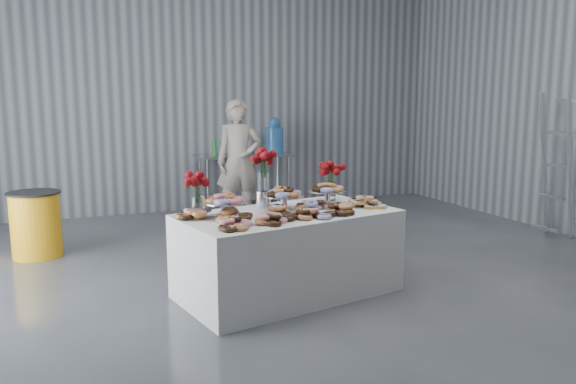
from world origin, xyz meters
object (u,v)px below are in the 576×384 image
at_px(display_table, 288,253).
at_px(trash_barrel, 36,224).
at_px(person, 239,162).
at_px(stepladder, 557,165).
at_px(prep_table, 244,172).
at_px(water_jug, 274,137).

height_order(display_table, trash_barrel, display_table).
bearing_deg(trash_barrel, display_table, -45.19).
bearing_deg(person, stepladder, -24.29).
bearing_deg(person, prep_table, 76.30).
bearing_deg(prep_table, stepladder, -43.93).
distance_m(display_table, trash_barrel, 3.06).
xyz_separation_m(display_table, prep_table, (0.79, 3.78, 0.24)).
xyz_separation_m(display_table, water_jug, (1.29, 3.78, 0.77)).
bearing_deg(person, trash_barrel, -152.99).
bearing_deg(stepladder, person, 146.70).
relative_size(prep_table, stepladder, 0.82).
xyz_separation_m(water_jug, stepladder, (2.67, -3.05, -0.23)).
distance_m(prep_table, person, 0.86).
height_order(water_jug, trash_barrel, water_jug).
bearing_deg(person, water_jug, 51.94).
xyz_separation_m(display_table, person, (0.47, 3.02, 0.50)).
relative_size(prep_table, water_jug, 2.71).
xyz_separation_m(person, trash_barrel, (-2.62, -0.85, -0.50)).
height_order(person, stepladder, stepladder).
bearing_deg(stepladder, water_jug, 131.16).
height_order(trash_barrel, stepladder, stepladder).
xyz_separation_m(prep_table, person, (-0.32, -0.76, 0.25)).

